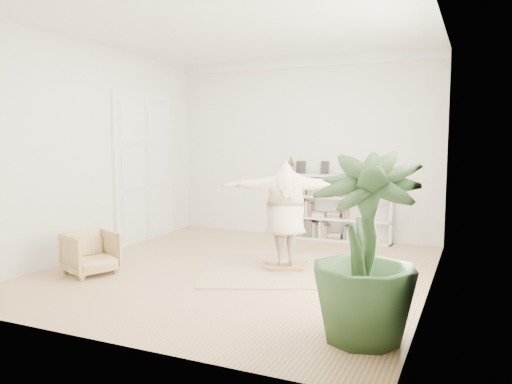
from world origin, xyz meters
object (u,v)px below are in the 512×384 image
rocker_board (285,266)px  houseplant (364,248)px  armchair (91,253)px  bookshelf (336,208)px  person (285,211)px

rocker_board → houseplant: size_ratio=0.30×
armchair → bookshelf: bearing=-11.8°
person → bookshelf: bearing=-115.4°
bookshelf → rocker_board: 2.63m
person → houseplant: 2.72m
person → armchair: bearing=4.5°
bookshelf → person: (-0.09, -2.57, 0.27)m
armchair → houseplant: (4.20, -0.81, 0.62)m
armchair → person: 2.95m
bookshelf → houseplant: size_ratio=1.18×
armchair → houseplant: 4.32m
bookshelf → armchair: bearing=-123.9°
armchair → rocker_board: (2.55, 1.36, -0.25)m
bookshelf → rocker_board: bearing=-92.0°
armchair → houseplant: size_ratio=0.37×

